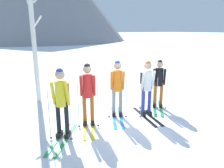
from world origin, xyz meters
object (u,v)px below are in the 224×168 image
Objects in this scene: skier_in_red at (88,92)px; skier_in_black at (159,81)px; skier_in_yellow at (61,99)px; skier_in_white at (147,85)px; birch_tree_slender at (33,35)px; skier_in_orange at (117,85)px.

skier_in_red reaches higher than skier_in_black.
skier_in_yellow reaches higher than skier_in_black.
skier_in_white is at bearing -6.21° from skier_in_red.
birch_tree_slender reaches higher than skier_in_black.
skier_in_red is at bearing -176.45° from skier_in_black.
skier_in_yellow is 0.37× the size of birch_tree_slender.
skier_in_orange is 0.36× the size of birch_tree_slender.
skier_in_red is (0.85, 0.33, -0.02)m from skier_in_yellow.
skier_in_yellow reaches higher than skier_in_orange.
skier_in_white reaches higher than skier_in_black.
skier_in_black is (2.76, 0.17, -0.05)m from skier_in_red.
birch_tree_slender is (-0.86, 2.96, 1.53)m from skier_in_red.
skier_in_yellow is 1.00× the size of skier_in_red.
skier_in_orange is at bearing 155.07° from skier_in_white.
skier_in_black is (1.68, -0.02, -0.06)m from skier_in_orange.
skier_in_orange is 1.05× the size of skier_in_black.
skier_in_black is 0.34× the size of birch_tree_slender.
birch_tree_slender is (-0.01, 3.29, 1.51)m from skier_in_yellow.
skier_in_orange is at bearing -55.04° from birch_tree_slender.
skier_in_orange is 0.94m from skier_in_white.
skier_in_orange is at bearing 15.09° from skier_in_yellow.
skier_in_white is (1.93, -0.21, 0.00)m from skier_in_red.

